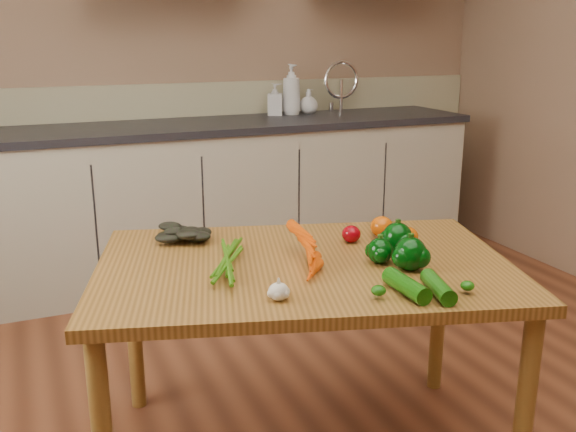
# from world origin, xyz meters

# --- Properties ---
(room) EXTENTS (4.04, 5.04, 2.64)m
(room) POSITION_xyz_m (0.00, 0.17, 1.25)
(room) COLOR brown
(room) RESTS_ON ground
(counter_run) EXTENTS (2.84, 0.64, 1.14)m
(counter_run) POSITION_xyz_m (0.21, 2.19, 0.46)
(counter_run) COLOR #B2AB94
(counter_run) RESTS_ON ground
(table) EXTENTS (1.47, 1.16, 0.69)m
(table) POSITION_xyz_m (-0.16, 0.40, 0.61)
(table) COLOR olive
(table) RESTS_ON ground
(soap_bottle_a) EXTENTS (0.13, 0.13, 0.31)m
(soap_bottle_a) POSITION_xyz_m (0.62, 2.34, 1.05)
(soap_bottle_a) COLOR silver
(soap_bottle_a) RESTS_ON counter_run
(soap_bottle_b) EXTENTS (0.12, 0.12, 0.19)m
(soap_bottle_b) POSITION_xyz_m (0.52, 2.35, 1.00)
(soap_bottle_b) COLOR silver
(soap_bottle_b) RESTS_ON counter_run
(soap_bottle_c) EXTENTS (0.14, 0.14, 0.15)m
(soap_bottle_c) POSITION_xyz_m (0.74, 2.34, 0.97)
(soap_bottle_c) COLOR silver
(soap_bottle_c) RESTS_ON counter_run
(carrot_bunch) EXTENTS (0.28, 0.24, 0.06)m
(carrot_bunch) POSITION_xyz_m (-0.24, 0.40, 0.72)
(carrot_bunch) COLOR #ED4E05
(carrot_bunch) RESTS_ON table
(leafy_greens) EXTENTS (0.18, 0.17, 0.09)m
(leafy_greens) POSITION_xyz_m (-0.46, 0.75, 0.74)
(leafy_greens) COLOR black
(leafy_greens) RESTS_ON table
(garlic_bulb) EXTENTS (0.06, 0.06, 0.05)m
(garlic_bulb) POSITION_xyz_m (-0.35, 0.15, 0.72)
(garlic_bulb) COLOR silver
(garlic_bulb) RESTS_ON table
(pepper_a) EXTENTS (0.08, 0.08, 0.08)m
(pepper_a) POSITION_xyz_m (0.05, 0.30, 0.73)
(pepper_a) COLOR #023206
(pepper_a) RESTS_ON table
(pepper_b) EXTENTS (0.10, 0.10, 0.10)m
(pepper_b) POSITION_xyz_m (0.15, 0.36, 0.74)
(pepper_b) COLOR #023206
(pepper_b) RESTS_ON table
(pepper_c) EXTENTS (0.10, 0.10, 0.10)m
(pepper_c) POSITION_xyz_m (0.10, 0.21, 0.74)
(pepper_c) COLOR #023206
(pepper_c) RESTS_ON table
(tomato_a) EXTENTS (0.06, 0.06, 0.06)m
(tomato_a) POSITION_xyz_m (0.07, 0.52, 0.72)
(tomato_a) COLOR #8C020C
(tomato_a) RESTS_ON table
(tomato_b) EXTENTS (0.08, 0.08, 0.07)m
(tomato_b) POSITION_xyz_m (0.20, 0.53, 0.73)
(tomato_b) COLOR #D55005
(tomato_b) RESTS_ON table
(tomato_c) EXTENTS (0.07, 0.07, 0.07)m
(tomato_c) POSITION_xyz_m (0.23, 0.41, 0.72)
(tomato_c) COLOR #D55005
(tomato_c) RESTS_ON table
(zucchini_a) EXTENTS (0.09, 0.17, 0.05)m
(zucchini_a) POSITION_xyz_m (0.07, 0.01, 0.72)
(zucchini_a) COLOR #0F4A08
(zucchini_a) RESTS_ON table
(zucchini_b) EXTENTS (0.05, 0.18, 0.05)m
(zucchini_b) POSITION_xyz_m (-0.01, 0.05, 0.72)
(zucchini_b) COLOR #0F4A08
(zucchini_b) RESTS_ON table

